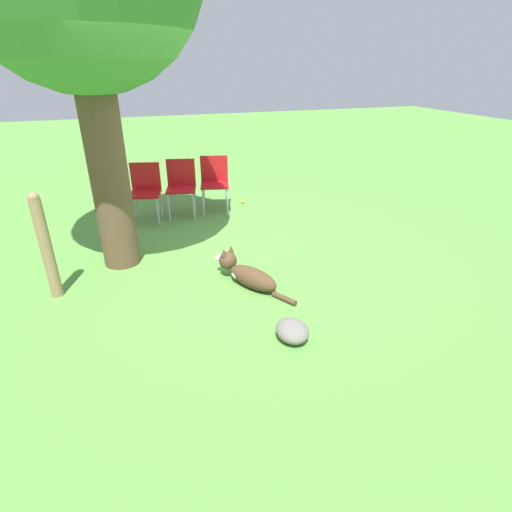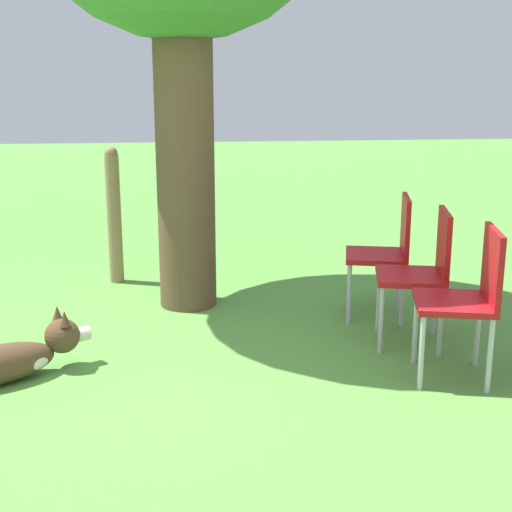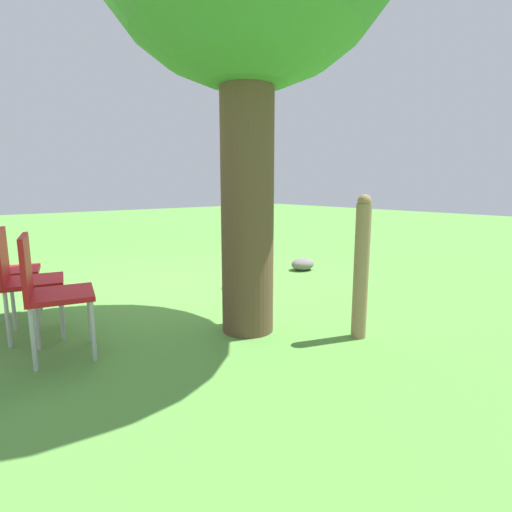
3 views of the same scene
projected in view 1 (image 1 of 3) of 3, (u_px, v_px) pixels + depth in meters
ground_plane at (215, 254)px, 5.14m from camera, size 30.00×30.00×0.00m
dog at (247, 274)px, 4.38m from camera, size 1.01×0.64×0.37m
fence_post at (46, 246)px, 3.98m from camera, size 0.12×0.12×1.13m
red_chair_0 at (215, 180)px, 6.45m from camera, size 0.51×0.53×0.87m
red_chair_1 at (181, 184)px, 6.23m from camera, size 0.51×0.53×0.87m
red_chair_2 at (145, 188)px, 6.02m from camera, size 0.51×0.53×0.87m
tennis_ball at (243, 202)px, 6.95m from camera, size 0.07×0.07×0.07m
garden_rock at (292, 331)px, 3.53m from camera, size 0.35×0.28×0.17m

